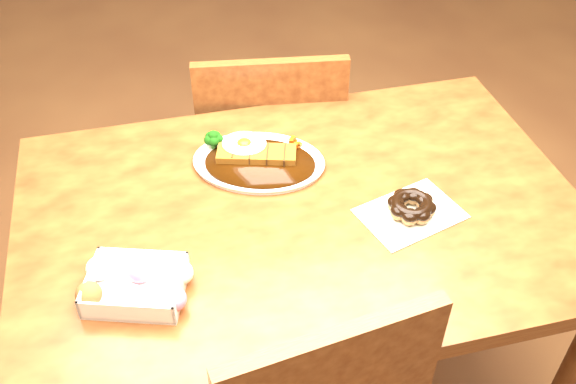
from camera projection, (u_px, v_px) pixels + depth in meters
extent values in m
cube|color=#4E210F|center=(302.00, 214.00, 1.38)|extent=(1.20, 0.80, 0.04)
cylinder|color=#4E210F|center=(81.00, 263.00, 1.78)|extent=(0.06, 0.06, 0.71)
cylinder|color=#4E210F|center=(441.00, 200.00, 1.97)|extent=(0.06, 0.06, 0.71)
cube|color=#4E210F|center=(268.00, 154.00, 2.03)|extent=(0.48, 0.48, 0.04)
cylinder|color=#4E210F|center=(313.00, 171.00, 2.31)|extent=(0.04, 0.04, 0.41)
cylinder|color=#4E210F|center=(219.00, 177.00, 2.29)|extent=(0.04, 0.04, 0.41)
cylinder|color=#4E210F|center=(326.00, 238.00, 2.06)|extent=(0.04, 0.04, 0.41)
cylinder|color=#4E210F|center=(220.00, 246.00, 2.03)|extent=(0.04, 0.04, 0.41)
cube|color=#4E210F|center=(272.00, 127.00, 1.72)|extent=(0.40, 0.09, 0.40)
ellipsoid|color=white|center=(259.00, 163.00, 1.47)|extent=(0.35, 0.30, 0.01)
ellipsoid|color=black|center=(260.00, 164.00, 1.45)|extent=(0.30, 0.25, 0.01)
cube|color=#6B380C|center=(257.00, 154.00, 1.46)|extent=(0.19, 0.11, 0.02)
ellipsoid|color=white|center=(244.00, 143.00, 1.47)|extent=(0.13, 0.12, 0.01)
ellipsoid|color=#FFB214|center=(244.00, 143.00, 1.47)|extent=(0.03, 0.03, 0.02)
cube|color=white|center=(136.00, 285.00, 1.18)|extent=(0.21, 0.18, 0.05)
ellipsoid|color=brown|center=(89.00, 294.00, 1.15)|extent=(0.05, 0.05, 0.04)
ellipsoid|color=pink|center=(131.00, 297.00, 1.15)|extent=(0.05, 0.05, 0.04)
ellipsoid|color=pink|center=(174.00, 299.00, 1.15)|extent=(0.05, 0.05, 0.04)
ellipsoid|color=beige|center=(99.00, 268.00, 1.20)|extent=(0.05, 0.05, 0.04)
ellipsoid|color=pink|center=(140.00, 271.00, 1.20)|extent=(0.05, 0.05, 0.04)
ellipsoid|color=beige|center=(180.00, 273.00, 1.19)|extent=(0.05, 0.05, 0.04)
cube|color=silver|center=(410.00, 213.00, 1.35)|extent=(0.24, 0.20, 0.00)
torus|color=olive|center=(411.00, 207.00, 1.34)|extent=(0.12, 0.12, 0.03)
torus|color=black|center=(412.00, 204.00, 1.33)|extent=(0.11, 0.11, 0.02)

